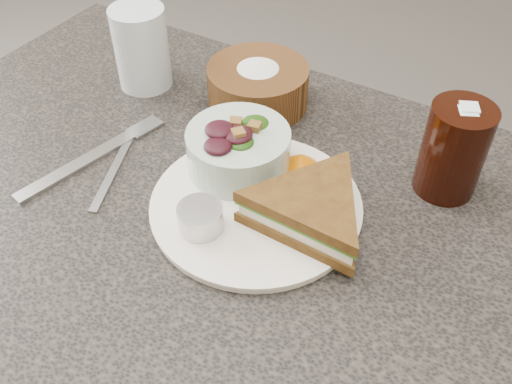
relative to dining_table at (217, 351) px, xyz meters
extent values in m
cube|color=black|center=(0.00, 0.00, 0.00)|extent=(1.00, 0.70, 0.75)
cylinder|color=white|center=(0.07, 0.02, 0.38)|extent=(0.26, 0.26, 0.01)
cylinder|color=#B1B2B3|center=(0.03, -0.05, 0.40)|extent=(0.07, 0.07, 0.03)
cone|color=orange|center=(0.08, 0.11, 0.40)|extent=(0.06, 0.06, 0.02)
cube|color=#B3B4B5|center=(-0.18, -0.02, 0.38)|extent=(0.07, 0.21, 0.01)
cube|color=#A6AAB3|center=(-0.14, -0.01, 0.38)|extent=(0.07, 0.17, 0.00)
cylinder|color=silver|center=(-0.23, 0.18, 0.44)|extent=(0.09, 0.09, 0.13)
camera|label=1|loc=(0.32, -0.41, 0.90)|focal=40.00mm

